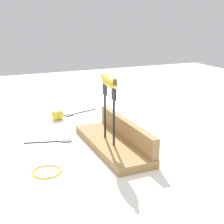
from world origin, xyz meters
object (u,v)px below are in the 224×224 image
at_px(banana_raised_center, 109,80).
at_px(banana_chunk_near, 58,115).
at_px(fork_fallen_far, 55,141).
at_px(fork_stand_center, 109,109).
at_px(fork_fallen_near, 77,113).
at_px(wire_coil, 47,171).

xyz_separation_m(banana_raised_center, banana_chunk_near, (-0.37, -0.08, -0.21)).
height_order(banana_raised_center, fork_fallen_far, banana_raised_center).
height_order(fork_stand_center, fork_fallen_near, fork_stand_center).
bearing_deg(wire_coil, fork_stand_center, 109.98).
bearing_deg(fork_stand_center, wire_coil, -70.02).
relative_size(fork_fallen_far, banana_chunk_near, 3.27).
bearing_deg(fork_fallen_near, wire_coil, -26.42).
relative_size(fork_fallen_near, fork_fallen_far, 1.03).
height_order(banana_chunk_near, wire_coil, banana_chunk_near).
distance_m(banana_raised_center, fork_fallen_far, 0.30).
relative_size(fork_stand_center, fork_fallen_near, 1.12).
height_order(fork_stand_center, banana_raised_center, banana_raised_center).
distance_m(fork_fallen_near, fork_fallen_far, 0.33).
bearing_deg(fork_fallen_near, banana_chunk_near, -64.45).
xyz_separation_m(fork_fallen_near, banana_chunk_near, (0.05, -0.10, 0.02)).
bearing_deg(banana_raised_center, banana_chunk_near, -167.87).
distance_m(fork_stand_center, banana_chunk_near, 0.39).
xyz_separation_m(fork_fallen_far, wire_coil, (0.21, -0.08, -0.00)).
height_order(fork_stand_center, fork_fallen_far, fork_stand_center).
bearing_deg(banana_chunk_near, fork_fallen_far, -16.93).
height_order(fork_fallen_near, banana_chunk_near, banana_chunk_near).
xyz_separation_m(banana_raised_center, wire_coil, (0.08, -0.23, -0.23)).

